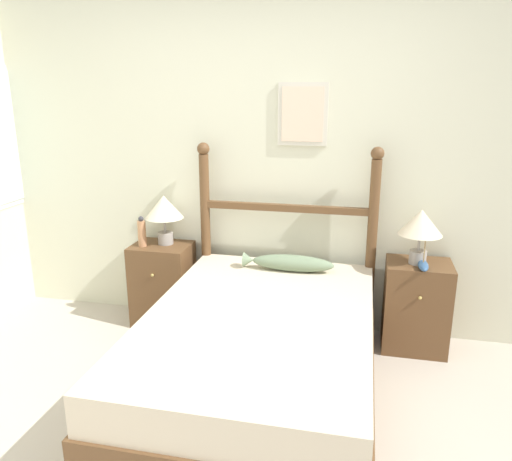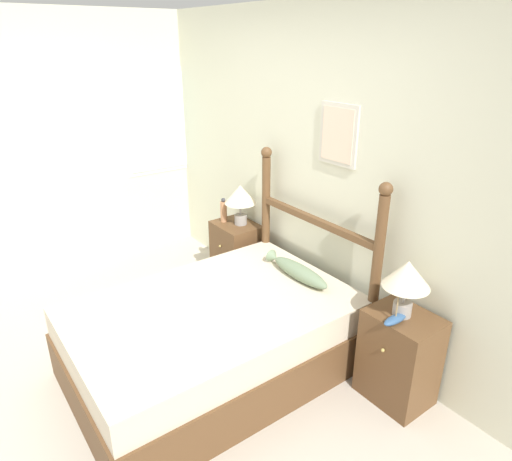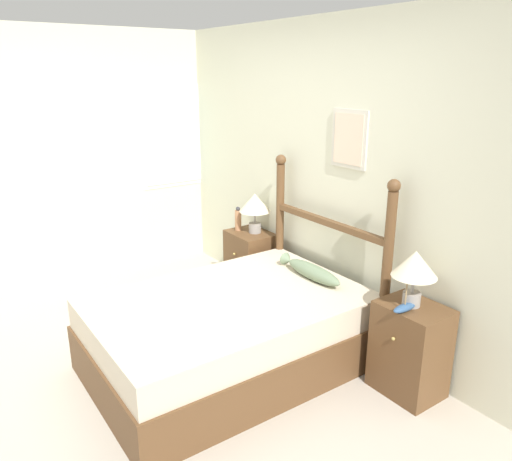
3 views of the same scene
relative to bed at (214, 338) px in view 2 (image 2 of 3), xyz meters
name	(u,v)px [view 2 (image 2 of 3)]	position (x,y,z in m)	size (l,w,h in m)	color
ground_plane	(122,390)	(-0.20, -0.65, -0.28)	(16.00, 16.00, 0.00)	#B7AD9E
wall_back	(313,174)	(-0.20, 1.08, 1.00)	(6.40, 0.08, 2.55)	beige
wall_left	(24,153)	(-2.33, -0.62, 1.00)	(0.08, 6.40, 2.55)	beige
bed	(214,338)	(0.00, 0.00, 0.00)	(1.33, 1.97, 0.56)	brown
headboard	(314,242)	(0.00, 0.95, 0.50)	(1.35, 0.09, 1.43)	brown
nightstand_left	(237,255)	(-0.96, 0.85, 0.05)	(0.45, 0.37, 0.65)	brown
nightstand_right	(399,357)	(0.96, 0.85, 0.05)	(0.45, 0.37, 0.65)	brown
table_lamp_left	(240,196)	(-0.94, 0.89, 0.65)	(0.30, 0.30, 0.38)	gray
table_lamp_right	(407,277)	(0.94, 0.84, 0.65)	(0.30, 0.30, 0.38)	gray
bottle	(224,211)	(-1.09, 0.79, 0.48)	(0.06, 0.06, 0.24)	tan
model_boat	(395,319)	(0.97, 0.74, 0.40)	(0.07, 0.20, 0.21)	#335684
fish_pillow	(298,271)	(0.06, 0.73, 0.34)	(0.65, 0.13, 0.12)	gray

